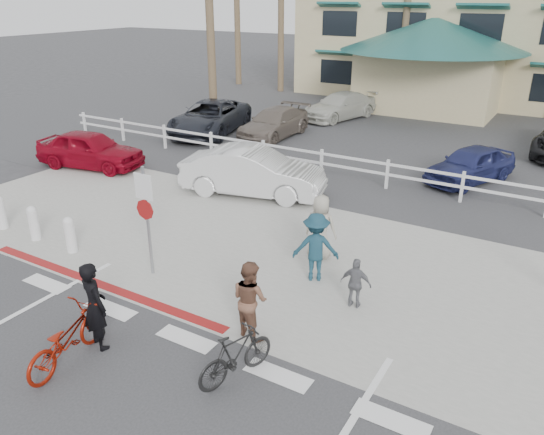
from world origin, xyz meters
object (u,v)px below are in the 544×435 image
Objects in this scene: car_red_compact at (90,149)px; car_white_sedan at (253,172)px; sign_post at (147,216)px; bike_black at (236,355)px; bike_red at (66,338)px.

car_white_sedan is at bearing -95.32° from car_red_compact.
sign_post is at bearing -134.17° from car_red_compact.
sign_post is at bearing -10.57° from bike_black.
car_red_compact reaches higher than bike_red.
bike_red is at bearing 40.31° from bike_black.
bike_black is (3.72, -2.00, -0.99)m from sign_post.
sign_post reaches higher than car_white_sedan.
bike_red is 11.73m from car_red_compact.
sign_post is 0.63× the size of car_white_sedan.
sign_post is 0.72× the size of car_red_compact.
bike_red is 0.41× the size of car_white_sedan.
sign_post reaches higher than bike_red.
bike_red is 0.47× the size of car_red_compact.
car_red_compact is at bearing 82.19° from car_white_sedan.
car_white_sedan is at bearing -87.12° from bike_red.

